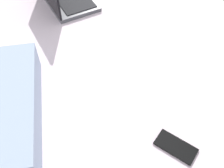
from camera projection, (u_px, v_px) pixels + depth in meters
bed_mattress at (111, 76)px, 124.68cm from camera, size 180.00×140.00×18.00cm
cell_phone at (176, 147)px, 91.56cm from camera, size 14.73×14.68×0.80cm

